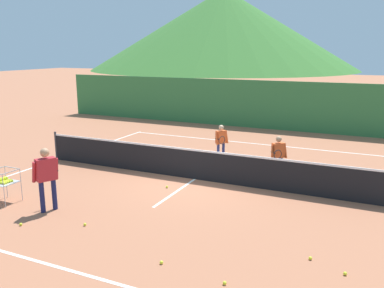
% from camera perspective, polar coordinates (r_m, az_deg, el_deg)
% --- Properties ---
extents(ground_plane, '(120.00, 120.00, 0.00)m').
position_cam_1_polar(ground_plane, '(12.90, 0.39, -4.94)').
color(ground_plane, '#A86647').
extents(line_baseline_near, '(11.23, 0.08, 0.01)m').
position_cam_1_polar(line_baseline_near, '(8.31, -17.58, -16.27)').
color(line_baseline_near, white).
rests_on(line_baseline_near, ground).
extents(line_baseline_far, '(11.23, 0.08, 0.01)m').
position_cam_1_polar(line_baseline_far, '(17.98, 7.83, 0.15)').
color(line_baseline_far, white).
rests_on(line_baseline_far, ground).
extents(line_sideline_west, '(0.08, 11.55, 0.01)m').
position_cam_1_polar(line_sideline_west, '(15.97, -18.28, -2.05)').
color(line_sideline_west, white).
rests_on(line_sideline_west, ground).
extents(line_service_center, '(0.08, 5.21, 0.01)m').
position_cam_1_polar(line_service_center, '(12.90, 0.39, -4.93)').
color(line_service_center, white).
rests_on(line_service_center, ground).
extents(tennis_net, '(11.36, 0.08, 1.05)m').
position_cam_1_polar(tennis_net, '(12.75, 0.39, -2.81)').
color(tennis_net, '#333338').
rests_on(tennis_net, ground).
extents(instructor, '(0.50, 0.82, 1.63)m').
position_cam_1_polar(instructor, '(10.79, -19.69, -3.91)').
color(instructor, '#191E4C').
rests_on(instructor, ground).
extents(student_0, '(0.42, 0.72, 1.34)m').
position_cam_1_polar(student_0, '(14.83, 4.09, 0.64)').
color(student_0, navy).
rests_on(student_0, ground).
extents(student_1, '(0.49, 0.71, 1.36)m').
position_cam_1_polar(student_1, '(13.06, 11.96, -1.27)').
color(student_1, navy).
rests_on(student_1, ground).
extents(ball_cart, '(0.58, 0.58, 0.90)m').
position_cam_1_polar(ball_cart, '(11.93, -24.81, -4.73)').
color(ball_cart, '#B7B7BC').
rests_on(ball_cart, ground).
extents(tennis_ball_0, '(0.07, 0.07, 0.07)m').
position_cam_1_polar(tennis_ball_0, '(8.54, 16.22, -15.08)').
color(tennis_ball_0, yellow).
rests_on(tennis_ball_0, ground).
extents(tennis_ball_1, '(0.07, 0.07, 0.07)m').
position_cam_1_polar(tennis_ball_1, '(12.12, -3.53, -6.00)').
color(tennis_ball_1, yellow).
rests_on(tennis_ball_1, ground).
extents(tennis_ball_2, '(0.07, 0.07, 0.07)m').
position_cam_1_polar(tennis_ball_2, '(8.11, -4.30, -16.19)').
color(tennis_ball_2, yellow).
rests_on(tennis_ball_2, ground).
extents(tennis_ball_3, '(0.07, 0.07, 0.07)m').
position_cam_1_polar(tennis_ball_3, '(9.95, -14.75, -10.82)').
color(tennis_ball_3, yellow).
rests_on(tennis_ball_3, ground).
extents(tennis_ball_5, '(0.07, 0.07, 0.07)m').
position_cam_1_polar(tennis_ball_5, '(10.43, -22.84, -10.31)').
color(tennis_ball_5, yellow).
rests_on(tennis_ball_5, ground).
extents(tennis_ball_6, '(0.07, 0.07, 0.07)m').
position_cam_1_polar(tennis_ball_6, '(8.23, 20.63, -16.59)').
color(tennis_ball_6, yellow).
rests_on(tennis_ball_6, ground).
extents(tennis_ball_9, '(0.07, 0.07, 0.07)m').
position_cam_1_polar(tennis_ball_9, '(7.50, 4.58, -18.81)').
color(tennis_ball_9, yellow).
rests_on(tennis_ball_9, ground).
extents(windscreen_fence, '(24.70, 0.08, 2.47)m').
position_cam_1_polar(windscreen_fence, '(21.14, 10.81, 5.37)').
color(windscreen_fence, '#33753D').
rests_on(windscreen_fence, ground).
extents(hill_2, '(52.75, 52.75, 15.59)m').
position_cam_1_polar(hill_2, '(84.68, 4.44, 15.64)').
color(hill_2, '#38702D').
rests_on(hill_2, ground).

